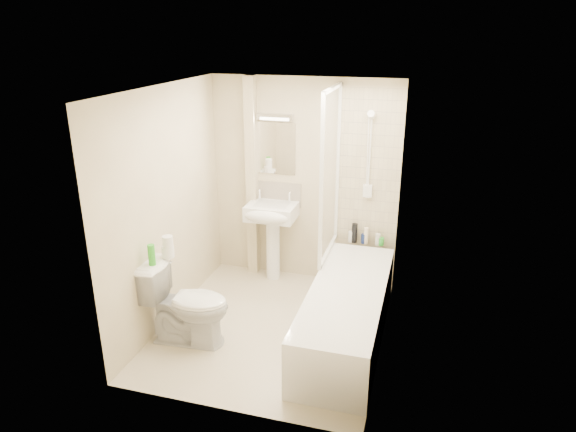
# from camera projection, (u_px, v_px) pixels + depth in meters

# --- Properties ---
(floor) EXTENTS (2.50, 2.50, 0.00)m
(floor) POSITION_uv_depth(u_px,v_px,m) (273.00, 328.00, 5.27)
(floor) COLOR beige
(floor) RESTS_ON ground
(wall_back) EXTENTS (2.20, 0.02, 2.40)m
(wall_back) POSITION_uv_depth(u_px,v_px,m) (304.00, 182.00, 5.98)
(wall_back) COLOR beige
(wall_back) RESTS_ON ground
(wall_left) EXTENTS (0.02, 2.50, 2.40)m
(wall_left) POSITION_uv_depth(u_px,v_px,m) (167.00, 208.00, 5.13)
(wall_left) COLOR beige
(wall_left) RESTS_ON ground
(wall_right) EXTENTS (0.02, 2.50, 2.40)m
(wall_right) POSITION_uv_depth(u_px,v_px,m) (389.00, 230.00, 4.57)
(wall_right) COLOR beige
(wall_right) RESTS_ON ground
(ceiling) EXTENTS (2.20, 2.50, 0.02)m
(ceiling) POSITION_uv_depth(u_px,v_px,m) (270.00, 89.00, 4.43)
(ceiling) COLOR white
(ceiling) RESTS_ON wall_back
(tile_back) EXTENTS (0.70, 0.01, 1.75)m
(tile_back) POSITION_uv_depth(u_px,v_px,m) (369.00, 168.00, 5.70)
(tile_back) COLOR beige
(tile_back) RESTS_ON wall_back
(tile_right) EXTENTS (0.01, 2.10, 1.75)m
(tile_right) POSITION_uv_depth(u_px,v_px,m) (390.00, 205.00, 4.51)
(tile_right) COLOR beige
(tile_right) RESTS_ON wall_right
(pipe_boxing) EXTENTS (0.12, 0.12, 2.40)m
(pipe_boxing) POSITION_uv_depth(u_px,v_px,m) (252.00, 179.00, 6.08)
(pipe_boxing) COLOR beige
(pipe_boxing) RESTS_ON ground
(splashback) EXTENTS (0.60, 0.02, 0.30)m
(splashback) POSITION_uv_depth(u_px,v_px,m) (277.00, 194.00, 6.11)
(splashback) COLOR beige
(splashback) RESTS_ON wall_back
(mirror) EXTENTS (0.46, 0.01, 0.60)m
(mirror) POSITION_uv_depth(u_px,v_px,m) (276.00, 149.00, 5.92)
(mirror) COLOR white
(mirror) RESTS_ON wall_back
(strip_light) EXTENTS (0.42, 0.07, 0.07)m
(strip_light) POSITION_uv_depth(u_px,v_px,m) (275.00, 117.00, 5.77)
(strip_light) COLOR silver
(strip_light) RESTS_ON wall_back
(bathtub) EXTENTS (0.70, 2.10, 0.55)m
(bathtub) POSITION_uv_depth(u_px,v_px,m) (347.00, 312.00, 5.00)
(bathtub) COLOR white
(bathtub) RESTS_ON ground
(shower_screen) EXTENTS (0.04, 0.92, 1.80)m
(shower_screen) POSITION_uv_depth(u_px,v_px,m) (330.00, 174.00, 5.38)
(shower_screen) COLOR white
(shower_screen) RESTS_ON bathtub
(shower_fixture) EXTENTS (0.10, 0.16, 0.99)m
(shower_fixture) POSITION_uv_depth(u_px,v_px,m) (369.00, 159.00, 5.61)
(shower_fixture) COLOR white
(shower_fixture) RESTS_ON wall_back
(pedestal_sink) EXTENTS (0.57, 0.51, 1.09)m
(pedestal_sink) POSITION_uv_depth(u_px,v_px,m) (271.00, 221.00, 6.00)
(pedestal_sink) COLOR white
(pedestal_sink) RESTS_ON ground
(bottle_white_a) EXTENTS (0.06, 0.06, 0.13)m
(bottle_white_a) POSITION_uv_depth(u_px,v_px,m) (351.00, 237.00, 5.95)
(bottle_white_a) COLOR silver
(bottle_white_a) RESTS_ON bathtub
(bottle_black_b) EXTENTS (0.07, 0.07, 0.23)m
(bottle_black_b) POSITION_uv_depth(u_px,v_px,m) (354.00, 233.00, 5.92)
(bottle_black_b) COLOR black
(bottle_black_b) RESTS_ON bathtub
(bottle_blue) EXTENTS (0.06, 0.06, 0.11)m
(bottle_blue) POSITION_uv_depth(u_px,v_px,m) (364.00, 239.00, 5.91)
(bottle_blue) COLOR navy
(bottle_blue) RESTS_ON bathtub
(bottle_cream) EXTENTS (0.05, 0.05, 0.19)m
(bottle_cream) POSITION_uv_depth(u_px,v_px,m) (366.00, 236.00, 5.89)
(bottle_cream) COLOR #F8E3BF
(bottle_cream) RESTS_ON bathtub
(bottle_white_b) EXTENTS (0.06, 0.06, 0.13)m
(bottle_white_b) POSITION_uv_depth(u_px,v_px,m) (378.00, 239.00, 5.87)
(bottle_white_b) COLOR silver
(bottle_white_b) RESTS_ON bathtub
(bottle_green) EXTENTS (0.07, 0.07, 0.09)m
(bottle_green) POSITION_uv_depth(u_px,v_px,m) (381.00, 241.00, 5.86)
(bottle_green) COLOR green
(bottle_green) RESTS_ON bathtub
(toilet) EXTENTS (0.58, 0.88, 0.82)m
(toilet) POSITION_uv_depth(u_px,v_px,m) (187.00, 303.00, 4.92)
(toilet) COLOR white
(toilet) RESTS_ON ground
(toilet_roll_lower) EXTENTS (0.12, 0.12, 0.11)m
(toilet_roll_lower) POSITION_uv_depth(u_px,v_px,m) (168.00, 252.00, 4.91)
(toilet_roll_lower) COLOR white
(toilet_roll_lower) RESTS_ON toilet
(toilet_roll_upper) EXTENTS (0.10, 0.10, 0.11)m
(toilet_roll_upper) POSITION_uv_depth(u_px,v_px,m) (168.00, 242.00, 4.86)
(toilet_roll_upper) COLOR white
(toilet_roll_upper) RESTS_ON toilet_roll_lower
(green_bottle) EXTENTS (0.07, 0.07, 0.20)m
(green_bottle) POSITION_uv_depth(u_px,v_px,m) (152.00, 255.00, 4.73)
(green_bottle) COLOR green
(green_bottle) RESTS_ON toilet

